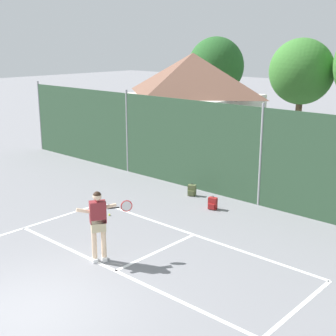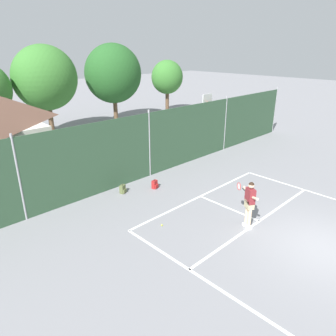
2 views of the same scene
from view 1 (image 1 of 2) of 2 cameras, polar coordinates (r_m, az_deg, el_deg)
name	(u,v)px [view 1 (image 1 of 2)]	position (r m, az deg, el deg)	size (l,w,h in m)	color
ground_plane	(26,313)	(10.64, -16.74, -16.32)	(120.00, 120.00, 0.00)	gray
court_markings	(52,300)	(10.93, -13.76, -15.19)	(8.30, 11.10, 0.01)	white
chainlink_fence	(261,157)	(16.10, 11.09, 1.26)	(26.09, 0.09, 3.49)	#2D4C33
clubhouse_building	(192,102)	(23.56, 2.95, 7.96)	(6.10, 4.90, 4.89)	silver
tennis_player	(99,220)	(12.01, -8.35, -6.19)	(0.71, 1.31, 1.85)	silver
tennis_ball	(109,215)	(15.40, -7.07, -5.60)	(0.07, 0.07, 0.07)	#CCE033
backpack_olive	(192,190)	(17.19, 2.89, -2.72)	(0.33, 0.32, 0.46)	#566038
backpack_red	(213,204)	(15.88, 5.38, -4.28)	(0.32, 0.29, 0.46)	maroon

